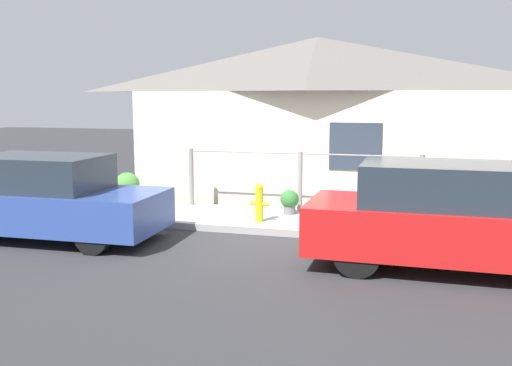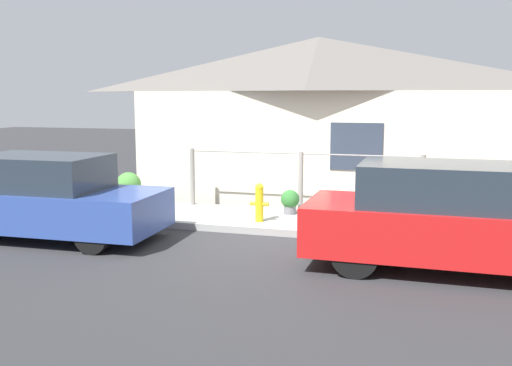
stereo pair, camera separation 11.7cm
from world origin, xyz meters
name	(u,v)px [view 1 (the left image)]	position (x,y,z in m)	size (l,w,h in m)	color
ground_plane	(280,237)	(0.00, 0.00, 0.00)	(60.00, 60.00, 0.00)	#2D2D30
sidewalk	(291,222)	(0.00, 0.96, 0.07)	(24.00, 1.92, 0.13)	#9E9E99
house	(316,73)	(0.00, 3.49, 3.01)	(8.68, 2.23, 3.81)	beige
fence	(300,178)	(0.00, 1.77, 0.81)	(4.90, 0.10, 1.23)	gray
car_left	(47,199)	(-3.87, -1.25, 0.71)	(4.03, 1.76, 1.46)	#2D4793
car_right	(452,218)	(2.81, -1.25, 0.76)	(4.17, 1.72, 1.54)	red
fire_hydrant	(259,202)	(-0.52, 0.52, 0.51)	(0.36, 0.16, 0.73)	yellow
potted_plant_near_hydrant	(290,201)	(-0.13, 1.38, 0.40)	(0.37, 0.37, 0.49)	slate
potted_plant_by_fence	(127,186)	(-3.81, 1.50, 0.53)	(0.55, 0.55, 0.69)	slate
potted_plant_corner	(429,209)	(2.54, 1.24, 0.40)	(0.36, 0.36, 0.48)	brown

